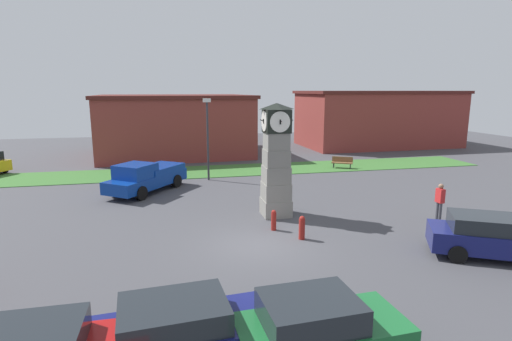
{
  "coord_description": "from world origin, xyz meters",
  "views": [
    {
      "loc": [
        -3.31,
        -14.55,
        6.01
      ],
      "look_at": [
        0.68,
        3.42,
        2.3
      ],
      "focal_mm": 28.0,
      "sensor_mm": 36.0,
      "label": 1
    }
  ],
  "objects": [
    {
      "name": "bench",
      "position": [
        9.93,
        13.95,
        0.52
      ],
      "size": [
        1.65,
        1.25,
        0.9
      ],
      "color": "brown",
      "rests_on": "ground_plane"
    },
    {
      "name": "clock_tower",
      "position": [
        1.7,
        3.55,
        2.6
      ],
      "size": [
        1.61,
        1.54,
        5.43
      ],
      "color": "gray",
      "rests_on": "ground_plane"
    },
    {
      "name": "pedestrian_near_bench",
      "position": [
        8.94,
        1.1,
        1.02
      ],
      "size": [
        0.24,
        0.4,
        1.77
      ],
      "color": "#3F3F47",
      "rests_on": "ground_plane"
    },
    {
      "name": "grass_verge_far",
      "position": [
        -3.21,
        14.94,
        0.02
      ],
      "size": [
        48.88,
        4.61,
        0.04
      ],
      "primitive_type": "cube",
      "color": "#386B2D",
      "rests_on": "ground_plane"
    },
    {
      "name": "pickup_truck",
      "position": [
        -4.66,
        9.65,
        0.93
      ],
      "size": [
        4.87,
        5.61,
        1.85
      ],
      "color": "navy",
      "rests_on": "ground_plane"
    },
    {
      "name": "storefront_low_left",
      "position": [
        19.2,
        25.42,
        2.99
      ],
      "size": [
        16.93,
        9.12,
        5.96
      ],
      "color": "maroon",
      "rests_on": "ground_plane"
    },
    {
      "name": "car_end_of_row",
      "position": [
        8.07,
        -3.05,
        0.8
      ],
      "size": [
        4.79,
        3.67,
        1.56
      ],
      "color": "navy",
      "rests_on": "ground_plane"
    },
    {
      "name": "bollard_mid_row",
      "position": [
        1.89,
        0.2,
        0.5
      ],
      "size": [
        0.25,
        0.25,
        0.99
      ],
      "color": "maroon",
      "rests_on": "ground_plane"
    },
    {
      "name": "warehouse_blue_far",
      "position": [
        -2.67,
        24.44,
        2.8
      ],
      "size": [
        14.37,
        12.43,
        5.58
      ],
      "color": "maroon",
      "rests_on": "ground_plane"
    },
    {
      "name": "car_by_building",
      "position": [
        -0.19,
        -6.94,
        0.76
      ],
      "size": [
        3.95,
        2.09,
        1.5
      ],
      "color": "#19602D",
      "rests_on": "ground_plane"
    },
    {
      "name": "bollard_near_tower",
      "position": [
        1.04,
        1.5,
        0.46
      ],
      "size": [
        0.23,
        0.23,
        0.91
      ],
      "color": "maroon",
      "rests_on": "ground_plane"
    },
    {
      "name": "ground_plane",
      "position": [
        0.0,
        0.0,
        0.0
      ],
      "size": [
        81.47,
        81.47,
        0.0
      ],
      "primitive_type": "plane",
      "color": "#424247"
    },
    {
      "name": "car_near_tower",
      "position": [
        -3.13,
        -6.3,
        0.73
      ],
      "size": [
        4.42,
        2.22,
        1.43
      ],
      "color": "navy",
      "rests_on": "ground_plane"
    },
    {
      "name": "street_lamp_near_road",
      "position": [
        -0.71,
        12.11,
        3.22
      ],
      "size": [
        0.5,
        0.24,
        5.48
      ],
      "color": "#333338",
      "rests_on": "ground_plane"
    }
  ]
}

